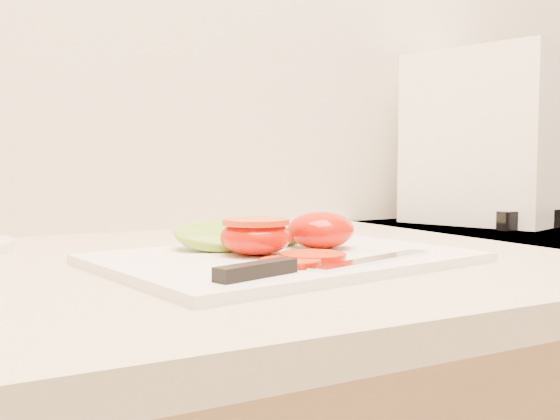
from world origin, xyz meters
name	(u,v)px	position (x,y,z in m)	size (l,w,h in m)	color
cutting_board	(284,258)	(-0.18, 1.61, 0.94)	(0.37, 0.26, 0.01)	white
tomato_half_dome	(321,230)	(-0.12, 1.63, 0.96)	(0.07, 0.07, 0.04)	#D10600
tomato_half_cut	(256,235)	(-0.21, 1.62, 0.96)	(0.07, 0.07, 0.04)	#D10600
tomato_slice_0	(313,257)	(-0.18, 1.56, 0.94)	(0.06, 0.06, 0.01)	#D83E0D
tomato_slice_1	(290,262)	(-0.21, 1.54, 0.94)	(0.06, 0.06, 0.01)	#D83E0D
lettuce_leaf_0	(232,236)	(-0.21, 1.68, 0.95)	(0.14, 0.09, 0.03)	#75B830
lettuce_leaf_1	(262,233)	(-0.16, 1.70, 0.95)	(0.12, 0.09, 0.03)	#75B830
knife	(307,266)	(-0.21, 1.51, 0.94)	(0.26, 0.08, 0.01)	silver
appliance	(489,139)	(0.37, 1.85, 1.08)	(0.20, 0.25, 0.30)	white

